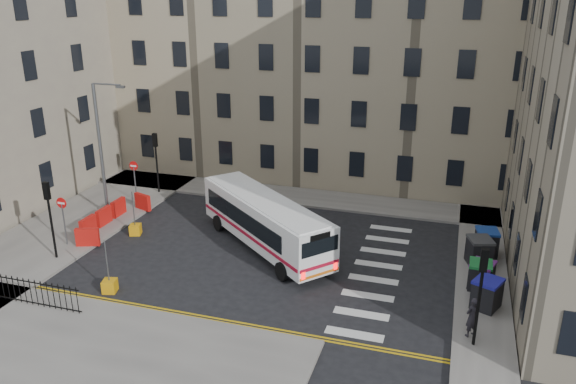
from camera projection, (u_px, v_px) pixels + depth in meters
The scene contains 23 objects.
ground at pixel (301, 258), 29.29m from camera, with size 120.00×120.00×0.00m, color black.
pavement_north at pixel (252, 192), 38.67m from camera, with size 36.00×3.20×0.15m, color slate.
pavement_east at pixel (481, 247), 30.32m from camera, with size 2.40×26.00×0.15m, color slate.
pavement_west at pixel (84, 219), 34.09m from camera, with size 6.00×22.00×0.15m, color slate.
pavement_sw at pixel (61, 340), 22.25m from camera, with size 20.00×6.00×0.15m, color slate.
terrace_north at pixel (270, 54), 42.25m from camera, with size 38.30×10.80×17.20m.
traffic_light_east at pixel (481, 283), 20.96m from camera, with size 0.28×0.22×4.10m.
traffic_light_nw at pixel (156, 153), 37.52m from camera, with size 0.28×0.22×4.10m.
traffic_light_sw at pixel (49, 208), 28.09m from camera, with size 0.28×0.22×4.10m.
streetlamp at pixel (100, 148), 33.26m from camera, with size 0.50×0.22×8.14m.
no_entry_north at pixel (134, 173), 36.13m from camera, with size 0.60×0.08×3.00m.
no_entry_south at pixel (63, 211), 29.85m from camera, with size 0.60×0.08×3.00m.
roadworks_barriers at pixel (109, 217), 32.84m from camera, with size 1.66×6.26×1.00m.
iron_railings at pixel (6, 288), 24.83m from camera, with size 7.80×0.04×1.20m.
bus at pixel (265, 220), 29.95m from camera, with size 9.22×8.32×2.77m.
wheelie_bin_a at pixel (487, 293), 24.22m from camera, with size 1.45×1.53×1.34m.
wheelie_bin_b at pixel (482, 275), 25.86m from camera, with size 1.29×1.39×1.26m.
wheelie_bin_c at pixel (480, 275), 25.85m from camera, with size 1.03×1.18×1.28m.
wheelie_bin_d at pixel (479, 251), 28.07m from camera, with size 1.44×1.55×1.40m.
wheelie_bin_e at pixel (486, 242), 29.12m from camera, with size 1.26×1.40×1.36m.
pedestrian at pixel (472, 317), 22.14m from camera, with size 0.62×0.41×1.70m, color black.
bollard_yellow at pixel (135, 230), 31.99m from camera, with size 0.60×0.60×0.60m, color orange.
bollard_chevron at pixel (110, 286), 25.89m from camera, with size 0.60×0.60×0.60m, color orange.
Camera 1 is at (7.24, -25.38, 13.16)m, focal length 35.00 mm.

